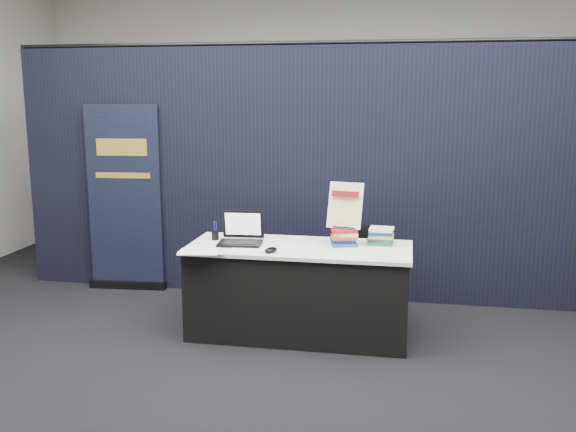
# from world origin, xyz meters

# --- Properties ---
(floor) EXTENTS (8.00, 8.00, 0.00)m
(floor) POSITION_xyz_m (0.00, 0.00, 0.00)
(floor) COLOR black
(floor) RESTS_ON ground
(wall_back) EXTENTS (8.00, 0.02, 3.50)m
(wall_back) POSITION_xyz_m (0.00, 4.00, 1.75)
(wall_back) COLOR #B8B7AE
(wall_back) RESTS_ON floor
(drape_partition) EXTENTS (6.00, 0.08, 2.40)m
(drape_partition) POSITION_xyz_m (0.00, 1.60, 1.20)
(drape_partition) COLOR black
(drape_partition) RESTS_ON floor
(display_table) EXTENTS (1.80, 0.75, 0.75)m
(display_table) POSITION_xyz_m (0.00, 0.55, 0.38)
(display_table) COLOR black
(display_table) RESTS_ON floor
(laptop) EXTENTS (0.36, 0.30, 0.26)m
(laptop) POSITION_xyz_m (-0.48, 0.55, 0.81)
(laptop) COLOR black
(laptop) RESTS_ON display_table
(mouse) EXTENTS (0.13, 0.15, 0.04)m
(mouse) POSITION_xyz_m (-0.18, 0.30, 0.77)
(mouse) COLOR black
(mouse) RESTS_ON display_table
(brochure_left) EXTENTS (0.34, 0.27, 0.00)m
(brochure_left) POSITION_xyz_m (-0.73, 0.22, 0.75)
(brochure_left) COLOR white
(brochure_left) RESTS_ON display_table
(brochure_mid) EXTENTS (0.30, 0.25, 0.00)m
(brochure_mid) POSITION_xyz_m (-0.63, 0.28, 0.75)
(brochure_mid) COLOR silver
(brochure_mid) RESTS_ON display_table
(brochure_right) EXTENTS (0.34, 0.29, 0.00)m
(brochure_right) POSITION_xyz_m (-0.38, 0.33, 0.75)
(brochure_right) COLOR white
(brochure_right) RESTS_ON display_table
(pen_cup) EXTENTS (0.08, 0.08, 0.08)m
(pen_cup) POSITION_xyz_m (-0.73, 0.64, 0.79)
(pen_cup) COLOR black
(pen_cup) RESTS_ON display_table
(book_stack_tall) EXTENTS (0.22, 0.19, 0.14)m
(book_stack_tall) POSITION_xyz_m (0.35, 0.64, 0.82)
(book_stack_tall) COLOR #1D556E
(book_stack_tall) RESTS_ON display_table
(book_stack_short) EXTENTS (0.20, 0.15, 0.14)m
(book_stack_short) POSITION_xyz_m (0.64, 0.73, 0.82)
(book_stack_short) COLOR #1B673F
(book_stack_short) RESTS_ON display_table
(info_sign) EXTENTS (0.30, 0.17, 0.38)m
(info_sign) POSITION_xyz_m (0.35, 0.67, 1.07)
(info_sign) COLOR black
(info_sign) RESTS_ON book_stack_tall
(pullup_banner) EXTENTS (0.79, 0.16, 1.86)m
(pullup_banner) POSITION_xyz_m (-1.94, 1.50, 0.82)
(pullup_banner) COLOR black
(pullup_banner) RESTS_ON floor
(stacking_chair) EXTENTS (0.45, 0.46, 0.84)m
(stacking_chair) POSITION_xyz_m (0.38, 0.99, 0.47)
(stacking_chair) COLOR black
(stacking_chair) RESTS_ON floor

